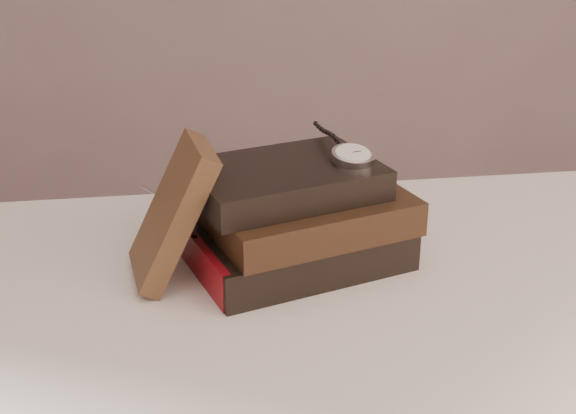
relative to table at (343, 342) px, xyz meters
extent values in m
cube|color=white|center=(0.00, 0.00, 0.07)|extent=(1.00, 0.60, 0.04)
cube|color=white|center=(0.00, 0.00, 0.01)|extent=(0.88, 0.49, 0.08)
cylinder|color=white|center=(0.45, 0.25, -0.30)|extent=(0.05, 0.05, 0.71)
cube|color=black|center=(-0.05, 0.05, 0.12)|extent=(0.29, 0.24, 0.05)
cube|color=beige|center=(-0.05, 0.05, 0.12)|extent=(0.28, 0.23, 0.04)
cube|color=gold|center=(-0.18, 0.04, 0.12)|extent=(0.01, 0.01, 0.05)
cube|color=maroon|center=(-0.17, 0.02, 0.12)|extent=(0.06, 0.16, 0.05)
cube|color=black|center=(-0.04, 0.05, 0.16)|extent=(0.28, 0.23, 0.04)
cube|color=beige|center=(-0.04, 0.05, 0.16)|extent=(0.26, 0.21, 0.03)
cube|color=gold|center=(-0.16, 0.04, 0.16)|extent=(0.01, 0.01, 0.04)
cube|color=black|center=(-0.07, 0.06, 0.20)|extent=(0.26, 0.21, 0.04)
cube|color=beige|center=(-0.06, 0.06, 0.20)|extent=(0.25, 0.20, 0.03)
cube|color=gold|center=(-0.18, 0.05, 0.20)|extent=(0.01, 0.01, 0.04)
cube|color=#3A2516|center=(-0.20, 0.04, 0.18)|extent=(0.12, 0.12, 0.17)
cylinder|color=silver|center=(0.02, 0.06, 0.23)|extent=(0.07, 0.07, 0.02)
cylinder|color=white|center=(0.02, 0.06, 0.23)|extent=(0.05, 0.05, 0.01)
torus|color=silver|center=(0.02, 0.06, 0.23)|extent=(0.06, 0.06, 0.01)
cylinder|color=silver|center=(0.01, 0.09, 0.23)|extent=(0.01, 0.01, 0.01)
cube|color=black|center=(0.02, 0.06, 0.23)|extent=(0.01, 0.01, 0.00)
cube|color=black|center=(0.02, 0.06, 0.23)|extent=(0.01, 0.00, 0.00)
sphere|color=black|center=(0.01, 0.09, 0.23)|extent=(0.01, 0.01, 0.01)
sphere|color=black|center=(0.01, 0.11, 0.23)|extent=(0.01, 0.01, 0.01)
sphere|color=black|center=(0.00, 0.12, 0.23)|extent=(0.01, 0.01, 0.01)
sphere|color=black|center=(0.00, 0.13, 0.23)|extent=(0.01, 0.01, 0.01)
sphere|color=black|center=(0.00, 0.14, 0.23)|extent=(0.01, 0.01, 0.01)
sphere|color=black|center=(0.00, 0.15, 0.23)|extent=(0.01, 0.01, 0.01)
sphere|color=black|center=(0.00, 0.16, 0.23)|extent=(0.01, 0.01, 0.01)
sphere|color=black|center=(0.00, 0.17, 0.23)|extent=(0.01, 0.01, 0.01)
sphere|color=black|center=(-0.01, 0.18, 0.23)|extent=(0.01, 0.01, 0.01)
torus|color=silver|center=(-0.19, 0.09, 0.17)|extent=(0.05, 0.03, 0.05)
torus|color=silver|center=(-0.14, 0.11, 0.17)|extent=(0.05, 0.03, 0.05)
cylinder|color=silver|center=(-0.16, 0.10, 0.17)|extent=(0.02, 0.01, 0.00)
cylinder|color=silver|center=(-0.23, 0.14, 0.16)|extent=(0.04, 0.11, 0.03)
cylinder|color=silver|center=(-0.13, 0.17, 0.16)|extent=(0.04, 0.11, 0.03)
camera|label=1|loc=(-0.18, -0.78, 0.54)|focal=47.10mm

